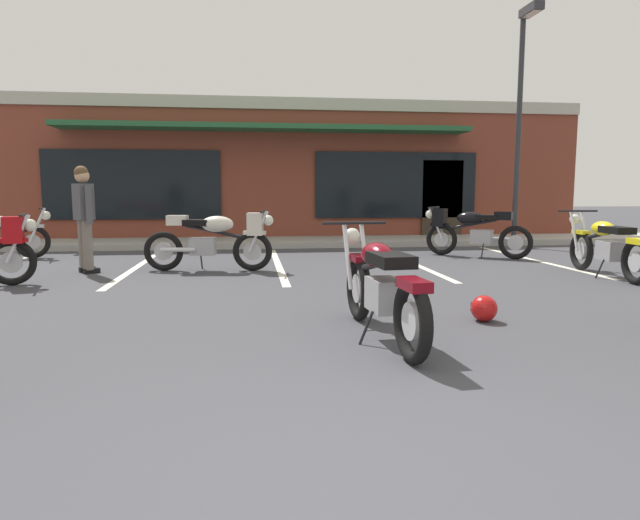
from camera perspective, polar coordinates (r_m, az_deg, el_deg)
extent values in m
plane|color=#3D3D42|center=(5.85, -2.37, -5.53)|extent=(80.00, 80.00, 0.00)
cube|color=#A8A59E|center=(13.35, -5.14, 1.85)|extent=(22.00, 1.80, 0.14)
cube|color=brown|center=(16.83, -5.66, 8.85)|extent=(16.65, 5.24, 3.63)
cube|color=#B2AD9E|center=(14.34, -5.43, 15.86)|extent=(16.65, 0.06, 0.30)
cube|color=black|center=(14.44, -18.77, 7.38)|extent=(4.26, 0.06, 1.70)
cube|color=black|center=(14.66, 7.91, 7.67)|extent=(4.26, 0.06, 1.70)
cube|color=#33281E|center=(15.03, 12.51, 6.03)|extent=(1.10, 0.06, 2.10)
cube|color=#235933|center=(13.84, -5.34, 13.47)|extent=(9.99, 0.90, 0.12)
cube|color=silver|center=(9.96, -18.32, -0.64)|extent=(0.12, 4.80, 0.01)
cube|color=silver|center=(9.78, -4.36, -0.43)|extent=(0.12, 4.80, 0.01)
cube|color=silver|center=(10.19, 9.28, -0.21)|extent=(0.12, 4.80, 0.01)
cube|color=silver|center=(11.11, 21.26, 0.00)|extent=(0.12, 4.80, 0.01)
torus|color=black|center=(4.16, 9.49, -6.27)|extent=(0.15, 0.65, 0.64)
cylinder|color=#B7B7BC|center=(4.16, 9.49, -6.27)|extent=(0.08, 0.29, 0.29)
torus|color=black|center=(5.50, 4.00, -2.94)|extent=(0.15, 0.65, 0.64)
cylinder|color=#B7B7BC|center=(5.50, 4.00, -2.94)|extent=(0.08, 0.29, 0.29)
cylinder|color=silver|center=(5.53, 2.85, 0.47)|extent=(0.07, 0.33, 0.66)
cylinder|color=silver|center=(5.57, 4.64, 0.51)|extent=(0.07, 0.33, 0.66)
cylinder|color=black|center=(5.60, 3.55, 3.84)|extent=(0.66, 0.09, 0.03)
sphere|color=silver|center=(5.69, 3.33, 2.47)|extent=(0.18, 0.18, 0.17)
cube|color=maroon|center=(5.49, 3.92, 0.22)|extent=(0.17, 0.37, 0.06)
cube|color=#9E9EA3|center=(4.73, 6.68, -3.61)|extent=(0.27, 0.42, 0.28)
cylinder|color=silver|center=(4.45, 9.91, -4.88)|extent=(0.12, 0.55, 0.07)
cylinder|color=black|center=(4.88, 5.97, -0.42)|extent=(0.14, 0.94, 0.26)
ellipsoid|color=maroon|center=(4.89, 5.91, 0.53)|extent=(0.30, 0.50, 0.22)
cube|color=black|center=(4.55, 7.30, 0.03)|extent=(0.32, 0.54, 0.10)
cube|color=maroon|center=(4.09, 9.67, -2.51)|extent=(0.19, 0.37, 0.08)
cylinder|color=black|center=(4.67, 4.80, -7.00)|extent=(0.14, 0.04, 0.29)
torus|color=black|center=(11.96, -27.56, 1.68)|extent=(0.64, 0.27, 0.64)
cylinder|color=#B7B7BC|center=(11.96, -27.56, 1.68)|extent=(0.29, 0.14, 0.29)
cylinder|color=silver|center=(12.02, -27.14, 3.25)|extent=(0.32, 0.13, 0.66)
cylinder|color=silver|center=(11.84, -27.19, 3.20)|extent=(0.32, 0.13, 0.66)
cylinder|color=black|center=(11.91, -26.87, 4.78)|extent=(0.21, 0.64, 0.03)
sphere|color=silver|center=(11.91, -26.44, 4.13)|extent=(0.21, 0.21, 0.17)
cube|color=silver|center=(11.94, -27.45, 3.12)|extent=(0.38, 0.23, 0.06)
torus|color=black|center=(8.74, 29.87, -0.15)|extent=(0.14, 0.65, 0.64)
cylinder|color=#B7B7BC|center=(8.74, 29.87, -0.15)|extent=(0.08, 0.29, 0.29)
torus|color=black|center=(9.97, 25.37, 0.88)|extent=(0.14, 0.65, 0.64)
cylinder|color=#B7B7BC|center=(9.97, 25.37, 0.88)|extent=(0.08, 0.29, 0.29)
cylinder|color=silver|center=(9.99, 24.74, 2.77)|extent=(0.07, 0.33, 0.66)
cylinder|color=silver|center=(10.07, 25.65, 2.75)|extent=(0.07, 0.33, 0.66)
cylinder|color=black|center=(10.09, 25.08, 4.61)|extent=(0.66, 0.08, 0.03)
sphere|color=silver|center=(10.16, 24.82, 3.84)|extent=(0.18, 0.18, 0.17)
cube|color=yellow|center=(9.98, 25.35, 2.62)|extent=(0.16, 0.37, 0.06)
cube|color=#9E9EA3|center=(9.27, 27.75, 0.83)|extent=(0.27, 0.42, 0.28)
cylinder|color=silver|center=(9.04, 29.70, 0.32)|extent=(0.11, 0.55, 0.07)
cylinder|color=black|center=(9.42, 27.21, 2.42)|extent=(0.12, 0.94, 0.26)
ellipsoid|color=yellow|center=(9.44, 27.18, 2.91)|extent=(0.29, 0.50, 0.22)
cube|color=black|center=(9.13, 28.32, 2.73)|extent=(0.32, 0.54, 0.10)
cube|color=yellow|center=(8.70, 30.05, 1.66)|extent=(0.18, 0.37, 0.08)
cylinder|color=black|center=(9.15, 26.92, -0.83)|extent=(0.14, 0.03, 0.29)
torus|color=black|center=(8.63, -29.27, -0.20)|extent=(0.64, 0.26, 0.64)
cylinder|color=#B7B7BC|center=(8.63, -29.27, -0.20)|extent=(0.29, 0.13, 0.29)
cylinder|color=silver|center=(8.67, -28.67, 2.00)|extent=(0.33, 0.12, 0.66)
cylinder|color=silver|center=(8.49, -28.81, 1.90)|extent=(0.33, 0.12, 0.66)
cylinder|color=black|center=(8.56, -28.33, 4.11)|extent=(0.20, 0.65, 0.03)
sphere|color=silver|center=(8.55, -27.75, 3.21)|extent=(0.21, 0.21, 0.17)
cube|color=#B70F14|center=(8.59, -29.13, 1.80)|extent=(0.38, 0.23, 0.06)
cube|color=#B70F14|center=(8.58, -29.12, 2.73)|extent=(0.30, 0.33, 0.36)
torus|color=black|center=(9.27, -15.85, 0.88)|extent=(0.65, 0.18, 0.64)
cylinder|color=#B7B7BC|center=(9.27, -15.85, 0.88)|extent=(0.29, 0.10, 0.29)
torus|color=black|center=(8.98, -6.99, 0.91)|extent=(0.65, 0.18, 0.64)
cylinder|color=#B7B7BC|center=(8.98, -6.99, 0.91)|extent=(0.29, 0.10, 0.29)
cylinder|color=silver|center=(9.03, -6.32, 2.99)|extent=(0.33, 0.09, 0.66)
cylinder|color=silver|center=(8.85, -6.45, 2.90)|extent=(0.33, 0.09, 0.66)
cylinder|color=black|center=(8.92, -5.90, 5.00)|extent=(0.12, 0.66, 0.03)
sphere|color=silver|center=(8.92, -5.38, 4.11)|extent=(0.19, 0.19, 0.17)
cube|color=beige|center=(8.95, -6.76, 2.82)|extent=(0.37, 0.19, 0.06)
cube|color=#9E9EA3|center=(9.11, -12.00, 1.40)|extent=(0.43, 0.29, 0.28)
cylinder|color=silver|center=(9.06, -14.46, 1.04)|extent=(0.55, 0.14, 0.07)
cylinder|color=black|center=(9.05, -10.80, 2.91)|extent=(0.94, 0.18, 0.26)
ellipsoid|color=beige|center=(9.03, -10.57, 3.67)|extent=(0.55, 0.36, 0.26)
cube|color=beige|center=(8.94, -6.71, 3.71)|extent=(0.27, 0.31, 0.36)
cube|color=black|center=(9.10, -12.68, 3.77)|extent=(0.43, 0.29, 0.10)
cube|color=beige|center=(9.17, -14.51, 3.99)|extent=(0.34, 0.24, 0.16)
cylinder|color=black|center=(9.33, -12.15, -0.09)|extent=(0.04, 0.14, 0.29)
torus|color=black|center=(11.10, 19.54, 1.72)|extent=(0.57, 0.47, 0.64)
cylinder|color=#B7B7BC|center=(11.10, 19.54, 1.72)|extent=(0.27, 0.22, 0.29)
torus|color=black|center=(11.45, 12.44, 2.11)|extent=(0.57, 0.47, 0.64)
cylinder|color=#B7B7BC|center=(11.45, 12.44, 2.11)|extent=(0.27, 0.22, 0.29)
cylinder|color=silver|center=(11.37, 11.86, 3.70)|extent=(0.28, 0.23, 0.66)
cylinder|color=silver|center=(11.54, 12.15, 3.74)|extent=(0.28, 0.23, 0.66)
cylinder|color=black|center=(11.47, 11.67, 5.34)|extent=(0.43, 0.54, 0.03)
sphere|color=silver|center=(11.50, 11.27, 4.65)|extent=(0.24, 0.24, 0.17)
cube|color=black|center=(11.44, 12.29, 3.61)|extent=(0.37, 0.33, 0.06)
cube|color=#9E9EA3|center=(11.23, 16.34, 2.30)|extent=(0.46, 0.43, 0.28)
cylinder|color=silver|center=(11.29, 18.33, 2.05)|extent=(0.48, 0.39, 0.07)
cylinder|color=black|center=(11.26, 15.40, 3.57)|extent=(0.78, 0.62, 0.26)
ellipsoid|color=black|center=(11.27, 15.22, 4.19)|extent=(0.60, 0.55, 0.26)
cube|color=black|center=(11.44, 12.26, 4.32)|extent=(0.36, 0.37, 0.36)
cube|color=black|center=(11.18, 16.91, 4.22)|extent=(0.46, 0.43, 0.10)
cube|color=black|center=(11.11, 18.42, 4.35)|extent=(0.38, 0.35, 0.16)
cylinder|color=black|center=(11.06, 16.42, 0.88)|extent=(0.10, 0.12, 0.29)
cube|color=black|center=(9.58, -22.89, -0.90)|extent=(0.26, 0.22, 0.08)
cube|color=black|center=(9.39, -22.51, -1.04)|extent=(0.26, 0.22, 0.08)
cylinder|color=slate|center=(9.52, -23.24, 1.58)|extent=(0.21, 0.21, 0.80)
cylinder|color=slate|center=(9.33, -22.87, 1.50)|extent=(0.21, 0.21, 0.80)
cube|color=#4C4C51|center=(9.39, -23.25, 5.55)|extent=(0.39, 0.44, 0.56)
cylinder|color=#4C4C51|center=(9.63, -23.69, 5.31)|extent=(0.14, 0.14, 0.58)
cylinder|color=#4C4C51|center=(9.16, -22.76, 5.30)|extent=(0.14, 0.14, 0.58)
sphere|color=tan|center=(9.40, -23.37, 7.98)|extent=(0.30, 0.30, 0.22)
sphere|color=brown|center=(9.39, -23.44, 8.29)|extent=(0.29, 0.29, 0.21)
sphere|color=#B71414|center=(5.69, 16.58, -4.82)|extent=(0.26, 0.26, 0.26)
cube|color=black|center=(5.79, 16.16, -4.68)|extent=(0.18, 0.03, 0.09)
cylinder|color=#2D2D33|center=(13.70, 19.80, 12.28)|extent=(0.12, 0.12, 5.24)
cube|color=#2D2D33|center=(13.89, 20.99, 22.99)|extent=(0.24, 0.70, 0.18)
cube|color=silver|center=(13.87, 20.97, 22.63)|extent=(0.18, 0.56, 0.02)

